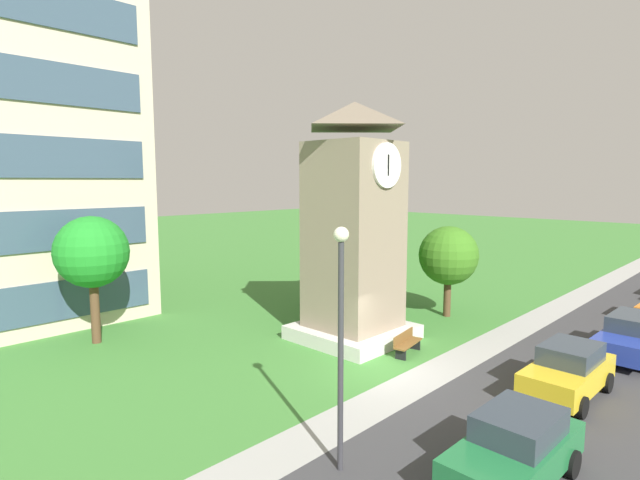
{
  "coord_description": "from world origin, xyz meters",
  "views": [
    {
      "loc": [
        -14.22,
        -10.64,
        6.96
      ],
      "look_at": [
        1.07,
        4.09,
        4.42
      ],
      "focal_mm": 27.72,
      "sensor_mm": 36.0,
      "label": 1
    }
  ],
  "objects_px": {
    "street_lamp": "(341,322)",
    "tree_streetside": "(359,242)",
    "tree_by_building": "(92,253)",
    "clock_tower": "(354,236)",
    "tree_near_tower": "(448,256)",
    "parked_car_yellow": "(568,370)",
    "parked_car_green": "(515,448)",
    "park_bench": "(407,343)",
    "parked_car_blue": "(632,336)"
  },
  "relations": [
    {
      "from": "clock_tower",
      "to": "park_bench",
      "type": "bearing_deg",
      "value": -90.51
    },
    {
      "from": "park_bench",
      "to": "parked_car_green",
      "type": "bearing_deg",
      "value": -129.55
    },
    {
      "from": "clock_tower",
      "to": "parked_car_blue",
      "type": "relative_size",
      "value": 2.16
    },
    {
      "from": "parked_car_green",
      "to": "parked_car_blue",
      "type": "distance_m",
      "value": 11.47
    },
    {
      "from": "park_bench",
      "to": "parked_car_yellow",
      "type": "distance_m",
      "value": 6.01
    },
    {
      "from": "street_lamp",
      "to": "tree_streetside",
      "type": "bearing_deg",
      "value": 37.89
    },
    {
      "from": "tree_streetside",
      "to": "parked_car_blue",
      "type": "bearing_deg",
      "value": -82.38
    },
    {
      "from": "street_lamp",
      "to": "parked_car_green",
      "type": "relative_size",
      "value": 1.43
    },
    {
      "from": "park_bench",
      "to": "parked_car_yellow",
      "type": "bearing_deg",
      "value": -86.57
    },
    {
      "from": "clock_tower",
      "to": "tree_by_building",
      "type": "relative_size",
      "value": 1.87
    },
    {
      "from": "tree_near_tower",
      "to": "tree_streetside",
      "type": "height_order",
      "value": "tree_streetside"
    },
    {
      "from": "street_lamp",
      "to": "parked_car_yellow",
      "type": "height_order",
      "value": "street_lamp"
    },
    {
      "from": "tree_streetside",
      "to": "parked_car_yellow",
      "type": "relative_size",
      "value": 1.46
    },
    {
      "from": "tree_streetside",
      "to": "parked_car_yellow",
      "type": "height_order",
      "value": "tree_streetside"
    },
    {
      "from": "clock_tower",
      "to": "park_bench",
      "type": "xyz_separation_m",
      "value": [
        -0.03,
        -2.85,
        -4.13
      ]
    },
    {
      "from": "clock_tower",
      "to": "parked_car_yellow",
      "type": "height_order",
      "value": "clock_tower"
    },
    {
      "from": "tree_near_tower",
      "to": "tree_by_building",
      "type": "xyz_separation_m",
      "value": [
        -14.33,
        8.78,
        0.78
      ]
    },
    {
      "from": "tree_by_building",
      "to": "parked_car_blue",
      "type": "distance_m",
      "value": 22.36
    },
    {
      "from": "clock_tower",
      "to": "street_lamp",
      "type": "xyz_separation_m",
      "value": [
        -7.92,
        -6.27,
        -0.92
      ]
    },
    {
      "from": "clock_tower",
      "to": "tree_by_building",
      "type": "height_order",
      "value": "clock_tower"
    },
    {
      "from": "tree_near_tower",
      "to": "parked_car_blue",
      "type": "distance_m",
      "value": 8.64
    },
    {
      "from": "park_bench",
      "to": "tree_near_tower",
      "type": "bearing_deg",
      "value": 15.46
    },
    {
      "from": "tree_streetside",
      "to": "tree_by_building",
      "type": "height_order",
      "value": "tree_streetside"
    },
    {
      "from": "clock_tower",
      "to": "parked_car_blue",
      "type": "xyz_separation_m",
      "value": [
        5.92,
        -9.46,
        -3.73
      ]
    },
    {
      "from": "parked_car_yellow",
      "to": "street_lamp",
      "type": "bearing_deg",
      "value": 162.7
    },
    {
      "from": "tree_streetside",
      "to": "parked_car_yellow",
      "type": "distance_m",
      "value": 12.95
    },
    {
      "from": "park_bench",
      "to": "tree_by_building",
      "type": "relative_size",
      "value": 0.34
    },
    {
      "from": "tree_by_building",
      "to": "clock_tower",
      "type": "bearing_deg",
      "value": -43.13
    },
    {
      "from": "street_lamp",
      "to": "tree_near_tower",
      "type": "distance_m",
      "value": 15.01
    },
    {
      "from": "tree_near_tower",
      "to": "tree_by_building",
      "type": "distance_m",
      "value": 16.83
    },
    {
      "from": "clock_tower",
      "to": "parked_car_yellow",
      "type": "relative_size",
      "value": 2.5
    },
    {
      "from": "tree_streetside",
      "to": "park_bench",
      "type": "bearing_deg",
      "value": -125.15
    },
    {
      "from": "parked_car_green",
      "to": "parked_car_yellow",
      "type": "bearing_deg",
      "value": 6.78
    },
    {
      "from": "park_bench",
      "to": "parked_car_yellow",
      "type": "relative_size",
      "value": 0.45
    },
    {
      "from": "tree_streetside",
      "to": "parked_car_green",
      "type": "distance_m",
      "value": 16.29
    },
    {
      "from": "park_bench",
      "to": "tree_streetside",
      "type": "distance_m",
      "value": 8.05
    },
    {
      "from": "street_lamp",
      "to": "tree_streetside",
      "type": "xyz_separation_m",
      "value": [
        12.15,
        9.45,
        -0.01
      ]
    },
    {
      "from": "parked_car_yellow",
      "to": "parked_car_blue",
      "type": "height_order",
      "value": "same"
    },
    {
      "from": "park_bench",
      "to": "street_lamp",
      "type": "height_order",
      "value": "street_lamp"
    },
    {
      "from": "park_bench",
      "to": "parked_car_blue",
      "type": "relative_size",
      "value": 0.39
    },
    {
      "from": "clock_tower",
      "to": "parked_car_green",
      "type": "distance_m",
      "value": 11.65
    },
    {
      "from": "tree_near_tower",
      "to": "parked_car_green",
      "type": "height_order",
      "value": "tree_near_tower"
    },
    {
      "from": "tree_near_tower",
      "to": "street_lamp",
      "type": "bearing_deg",
      "value": -160.0
    },
    {
      "from": "street_lamp",
      "to": "parked_car_blue",
      "type": "height_order",
      "value": "street_lamp"
    },
    {
      "from": "tree_near_tower",
      "to": "clock_tower",
      "type": "bearing_deg",
      "value": 169.55
    },
    {
      "from": "parked_car_yellow",
      "to": "parked_car_green",
      "type": "bearing_deg",
      "value": -173.22
    },
    {
      "from": "park_bench",
      "to": "street_lamp",
      "type": "distance_m",
      "value": 9.18
    },
    {
      "from": "park_bench",
      "to": "tree_near_tower",
      "type": "distance_m",
      "value": 6.98
    },
    {
      "from": "clock_tower",
      "to": "park_bench",
      "type": "distance_m",
      "value": 5.02
    },
    {
      "from": "clock_tower",
      "to": "tree_by_building",
      "type": "xyz_separation_m",
      "value": [
        -8.16,
        7.64,
        -0.65
      ]
    }
  ]
}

